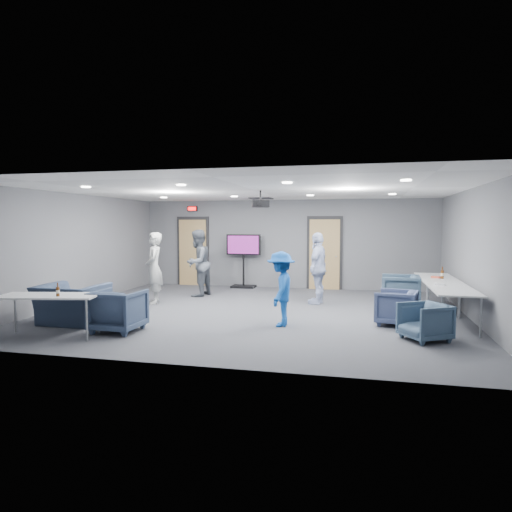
% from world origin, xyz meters
% --- Properties ---
extents(floor, '(9.00, 9.00, 0.00)m').
position_xyz_m(floor, '(0.00, 0.00, 0.00)').
color(floor, '#3D3F45').
rests_on(floor, ground).
extents(ceiling, '(9.00, 9.00, 0.00)m').
position_xyz_m(ceiling, '(0.00, 0.00, 2.70)').
color(ceiling, white).
rests_on(ceiling, wall_back).
extents(wall_back, '(9.00, 0.02, 2.70)m').
position_xyz_m(wall_back, '(0.00, 4.00, 1.35)').
color(wall_back, slate).
rests_on(wall_back, floor).
extents(wall_front, '(9.00, 0.02, 2.70)m').
position_xyz_m(wall_front, '(0.00, -4.00, 1.35)').
color(wall_front, slate).
rests_on(wall_front, floor).
extents(wall_left, '(0.02, 8.00, 2.70)m').
position_xyz_m(wall_left, '(-4.50, 0.00, 1.35)').
color(wall_left, slate).
rests_on(wall_left, floor).
extents(wall_right, '(0.02, 8.00, 2.70)m').
position_xyz_m(wall_right, '(4.50, 0.00, 1.35)').
color(wall_right, slate).
rests_on(wall_right, floor).
extents(door_left, '(1.06, 0.17, 2.24)m').
position_xyz_m(door_left, '(-3.00, 3.95, 1.07)').
color(door_left, black).
rests_on(door_left, wall_back).
extents(door_right, '(1.06, 0.17, 2.24)m').
position_xyz_m(door_right, '(1.20, 3.95, 1.07)').
color(door_right, black).
rests_on(door_right, wall_back).
extents(exit_sign, '(0.32, 0.08, 0.16)m').
position_xyz_m(exit_sign, '(-3.00, 3.93, 2.45)').
color(exit_sign, black).
rests_on(exit_sign, wall_back).
extents(hvac_diffuser, '(0.60, 0.60, 0.03)m').
position_xyz_m(hvac_diffuser, '(-0.50, 2.80, 2.69)').
color(hvac_diffuser, black).
rests_on(hvac_diffuser, ceiling).
extents(downlights, '(6.18, 3.78, 0.02)m').
position_xyz_m(downlights, '(0.00, 0.00, 2.68)').
color(downlights, white).
rests_on(downlights, ceiling).
extents(person_a, '(0.64, 0.76, 1.76)m').
position_xyz_m(person_a, '(-2.69, 0.49, 0.88)').
color(person_a, '#A1A4A1').
rests_on(person_a, floor).
extents(person_b, '(0.84, 1.00, 1.81)m').
position_xyz_m(person_b, '(-2.05, 1.83, 0.91)').
color(person_b, '#4F555F').
rests_on(person_b, floor).
extents(person_c, '(0.62, 1.09, 1.76)m').
position_xyz_m(person_c, '(1.25, 1.40, 0.88)').
color(person_c, '#B3C0E6').
rests_on(person_c, floor).
extents(person_d, '(0.55, 0.94, 1.44)m').
position_xyz_m(person_d, '(0.80, -1.26, 0.72)').
color(person_d, '#1A53AD').
rests_on(person_d, floor).
extents(chair_right_a, '(0.91, 0.89, 0.79)m').
position_xyz_m(chair_right_a, '(3.18, 1.20, 0.39)').
color(chair_right_a, '#34485B').
rests_on(chair_right_a, floor).
extents(chair_right_b, '(0.89, 0.87, 0.69)m').
position_xyz_m(chair_right_b, '(2.97, -0.68, 0.34)').
color(chair_right_b, '#3D4869').
rests_on(chair_right_b, floor).
extents(chair_right_c, '(0.95, 0.95, 0.64)m').
position_xyz_m(chair_right_c, '(3.35, -1.80, 0.32)').
color(chair_right_c, '#3B5066').
rests_on(chair_right_c, floor).
extents(chair_front_a, '(0.84, 0.87, 0.77)m').
position_xyz_m(chair_front_a, '(-2.01, -2.40, 0.39)').
color(chair_front_a, '#324057').
rests_on(chair_front_a, floor).
extents(chair_front_b, '(1.21, 1.06, 0.78)m').
position_xyz_m(chair_front_b, '(-3.25, -2.00, 0.39)').
color(chair_front_b, '#313E55').
rests_on(chair_front_b, floor).
extents(table_right_a, '(0.80, 1.92, 0.73)m').
position_xyz_m(table_right_a, '(4.00, 1.38, 0.69)').
color(table_right_a, silver).
rests_on(table_right_a, floor).
extents(table_right_b, '(0.79, 1.90, 0.73)m').
position_xyz_m(table_right_b, '(4.00, -0.52, 0.69)').
color(table_right_b, silver).
rests_on(table_right_b, floor).
extents(table_front_left, '(1.79, 1.03, 0.73)m').
position_xyz_m(table_front_left, '(-2.98, -3.00, 0.68)').
color(table_front_left, silver).
rests_on(table_front_left, floor).
extents(bottle_front, '(0.06, 0.06, 0.23)m').
position_xyz_m(bottle_front, '(-2.74, -3.09, 0.82)').
color(bottle_front, '#51290D').
rests_on(bottle_front, table_front_left).
extents(bottle_right, '(0.07, 0.07, 0.27)m').
position_xyz_m(bottle_right, '(4.08, 1.11, 0.83)').
color(bottle_right, '#51290D').
rests_on(bottle_right, table_right_a).
extents(snack_box, '(0.22, 0.18, 0.04)m').
position_xyz_m(snack_box, '(3.95, 1.19, 0.75)').
color(snack_box, '#C94932').
rests_on(snack_box, table_right_a).
extents(wrapper, '(0.21, 0.16, 0.04)m').
position_xyz_m(wrapper, '(3.84, -0.09, 0.75)').
color(wrapper, silver).
rests_on(wrapper, table_right_b).
extents(tv_stand, '(1.07, 0.51, 1.64)m').
position_xyz_m(tv_stand, '(-1.27, 3.75, 0.93)').
color(tv_stand, black).
rests_on(tv_stand, floor).
extents(projector, '(0.44, 0.41, 0.36)m').
position_xyz_m(projector, '(0.14, -0.11, 2.40)').
color(projector, black).
rests_on(projector, ceiling).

